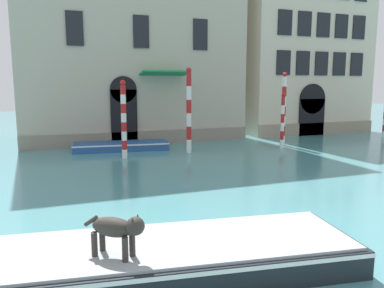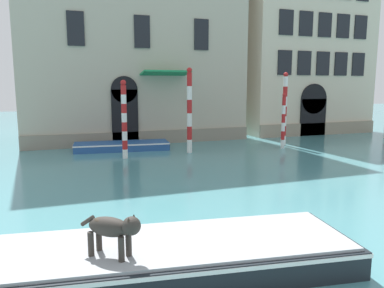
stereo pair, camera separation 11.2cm
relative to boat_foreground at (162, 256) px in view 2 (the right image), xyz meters
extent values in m
cube|color=#B2A893|center=(3.27, 19.33, 7.45)|extent=(14.47, 6.00, 15.57)
cube|color=gray|center=(3.27, 16.28, 0.09)|extent=(14.47, 0.16, 0.85)
cube|color=black|center=(2.10, 16.27, 1.39)|extent=(1.62, 0.14, 3.45)
cylinder|color=black|center=(2.10, 16.27, 3.12)|extent=(1.62, 0.14, 1.62)
cube|color=black|center=(-0.59, 16.29, 6.58)|extent=(0.97, 0.10, 1.93)
cube|color=black|center=(3.27, 16.29, 6.58)|extent=(0.97, 0.10, 1.93)
cube|color=black|center=(7.13, 16.29, 6.58)|extent=(0.97, 0.10, 1.93)
cube|color=#1E8C51|center=(4.55, 15.63, 4.12)|extent=(2.95, 1.40, 0.29)
cube|color=beige|center=(16.70, 19.33, 6.55)|extent=(10.20, 6.00, 13.76)
cube|color=gray|center=(16.70, 16.28, 0.13)|extent=(10.20, 0.16, 0.93)
cube|color=black|center=(16.05, 16.27, 1.02)|extent=(2.20, 0.14, 2.72)
cylinder|color=black|center=(16.05, 16.27, 2.38)|extent=(2.20, 0.14, 2.20)
cube|color=black|center=(13.44, 16.29, 4.95)|extent=(1.11, 0.10, 1.71)
cube|color=black|center=(15.07, 16.29, 4.95)|extent=(1.11, 0.10, 1.71)
cube|color=black|center=(16.70, 16.29, 4.95)|extent=(1.11, 0.10, 1.71)
cube|color=black|center=(18.34, 16.29, 4.95)|extent=(1.11, 0.10, 1.71)
cube|color=black|center=(19.97, 16.29, 4.95)|extent=(1.11, 0.10, 1.71)
cube|color=black|center=(13.44, 16.29, 7.68)|extent=(1.11, 0.10, 1.71)
cube|color=black|center=(15.07, 16.29, 7.68)|extent=(1.11, 0.10, 1.71)
cube|color=black|center=(16.70, 16.29, 7.68)|extent=(1.11, 0.10, 1.71)
cube|color=black|center=(18.34, 16.29, 7.68)|extent=(1.11, 0.10, 1.71)
cube|color=black|center=(19.97, 16.29, 7.68)|extent=(1.11, 0.10, 1.71)
cube|color=black|center=(0.00, 0.00, -0.05)|extent=(7.93, 3.36, 0.57)
cube|color=white|center=(0.00, 0.00, 0.17)|extent=(7.97, 3.39, 0.08)
cube|color=#9EA3A8|center=(0.00, 0.00, 0.26)|extent=(7.68, 3.14, 0.06)
cylinder|color=#332D28|center=(-0.72, -0.36, 0.52)|extent=(0.11, 0.11, 0.45)
cylinder|color=#332D28|center=(-0.88, -0.55, 0.52)|extent=(0.11, 0.11, 0.45)
cylinder|color=#332D28|center=(-1.20, 0.06, 0.52)|extent=(0.11, 0.11, 0.45)
cylinder|color=#332D28|center=(-1.36, -0.13, 0.52)|extent=(0.11, 0.11, 0.45)
ellipsoid|color=#332D28|center=(-1.04, -0.24, 0.84)|extent=(0.87, 0.81, 0.36)
ellipsoid|color=#382D23|center=(-1.14, -0.16, 0.94)|extent=(0.44, 0.43, 0.12)
sphere|color=#332D28|center=(-0.69, -0.54, 0.92)|extent=(0.33, 0.33, 0.33)
cone|color=#382D23|center=(-0.63, -0.47, 1.05)|extent=(0.10, 0.10, 0.13)
cone|color=#382D23|center=(-0.75, -0.61, 1.05)|extent=(0.10, 0.10, 0.13)
cylinder|color=#332D28|center=(-1.39, 0.05, 0.90)|extent=(0.28, 0.25, 0.24)
cube|color=#234C8C|center=(1.59, 14.64, -0.11)|extent=(5.46, 2.18, 0.46)
cube|color=white|center=(1.59, 14.64, 0.06)|extent=(5.49, 2.21, 0.08)
cube|color=#8C7251|center=(1.59, 14.64, -0.13)|extent=(3.04, 1.52, 0.41)
cylinder|color=white|center=(1.35, 12.13, -0.10)|extent=(0.27, 0.27, 0.46)
cylinder|color=#B21E1E|center=(1.35, 12.13, 0.36)|extent=(0.27, 0.27, 0.46)
cylinder|color=white|center=(1.35, 12.13, 0.83)|extent=(0.27, 0.27, 0.46)
cylinder|color=#B21E1E|center=(1.35, 12.13, 1.29)|extent=(0.27, 0.27, 0.46)
cylinder|color=white|center=(1.35, 12.13, 1.75)|extent=(0.27, 0.27, 0.46)
cylinder|color=#B21E1E|center=(1.35, 12.13, 2.22)|extent=(0.27, 0.27, 0.46)
cylinder|color=white|center=(1.35, 12.13, 2.68)|extent=(0.27, 0.27, 0.46)
cylinder|color=#B21E1E|center=(1.35, 12.13, 3.14)|extent=(0.27, 0.27, 0.46)
sphere|color=#B21E1E|center=(1.35, 12.13, 3.50)|extent=(0.28, 0.28, 0.28)
cylinder|color=white|center=(11.37, 12.99, -0.03)|extent=(0.27, 0.27, 0.60)
cylinder|color=#B21E1E|center=(11.37, 12.99, 0.57)|extent=(0.27, 0.27, 0.60)
cylinder|color=white|center=(11.37, 12.99, 1.18)|extent=(0.27, 0.27, 0.60)
cylinder|color=#B21E1E|center=(11.37, 12.99, 1.78)|extent=(0.27, 0.27, 0.60)
cylinder|color=white|center=(11.37, 12.99, 2.38)|extent=(0.27, 0.27, 0.60)
cylinder|color=#B21E1E|center=(11.37, 12.99, 2.99)|extent=(0.27, 0.27, 0.60)
cylinder|color=white|center=(11.37, 12.99, 3.59)|extent=(0.27, 0.27, 0.60)
sphere|color=#B21E1E|center=(11.37, 12.99, 4.01)|extent=(0.28, 0.28, 0.28)
cylinder|color=white|center=(4.99, 12.52, 0.03)|extent=(0.27, 0.27, 0.73)
cylinder|color=#B21E1E|center=(4.99, 12.52, 0.76)|extent=(0.27, 0.27, 0.73)
cylinder|color=white|center=(4.99, 12.52, 1.49)|extent=(0.27, 0.27, 0.73)
cylinder|color=#B21E1E|center=(4.99, 12.52, 2.22)|extent=(0.27, 0.27, 0.73)
cylinder|color=white|center=(4.99, 12.52, 2.95)|extent=(0.27, 0.27, 0.73)
cylinder|color=#B21E1E|center=(4.99, 12.52, 3.69)|extent=(0.27, 0.27, 0.73)
sphere|color=#B21E1E|center=(4.99, 12.52, 4.17)|extent=(0.29, 0.29, 0.29)
cylinder|color=white|center=(10.71, 12.08, -0.08)|extent=(0.21, 0.21, 0.51)
cylinder|color=#B21E1E|center=(10.71, 12.08, 0.43)|extent=(0.21, 0.21, 0.51)
cylinder|color=white|center=(10.71, 12.08, 0.94)|extent=(0.21, 0.21, 0.51)
cylinder|color=#B21E1E|center=(10.71, 12.08, 1.44)|extent=(0.21, 0.21, 0.51)
cylinder|color=white|center=(10.71, 12.08, 1.95)|extent=(0.21, 0.21, 0.51)
cylinder|color=#B21E1E|center=(10.71, 12.08, 2.46)|extent=(0.21, 0.21, 0.51)
sphere|color=#B21E1E|center=(10.71, 12.08, 2.81)|extent=(0.22, 0.22, 0.22)
camera|label=1|loc=(-1.92, -6.74, 3.35)|focal=35.00mm
camera|label=2|loc=(-1.81, -6.78, 3.35)|focal=35.00mm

